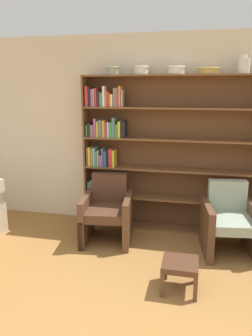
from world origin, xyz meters
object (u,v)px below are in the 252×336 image
(bowl_olive, at_px, (113,70))
(vase_tall, at_px, (244,66))
(armchair_cushioned, at_px, (230,222))
(footstool, at_px, (180,267))
(bowl_brass, at_px, (141,70))
(bookshelf, at_px, (155,153))
(bowl_sage, at_px, (208,70))
(armchair_leather, at_px, (107,212))
(bowl_terracotta, at_px, (176,70))

(bowl_olive, distance_m, vase_tall, 1.71)
(armchair_cushioned, bearing_deg, footstool, 52.94)
(bowl_brass, bearing_deg, bookshelf, 6.20)
(bowl_sage, height_order, armchair_leather, bowl_sage)
(armchair_cushioned, height_order, footstool, armchair_cushioned)
(bowl_olive, xyz_separation_m, bowl_sage, (1.28, 0.00, -0.02))
(bookshelf, bearing_deg, vase_tall, -1.20)
(bowl_terracotta, distance_m, armchair_leather, 2.09)
(bookshelf, relative_size, footstool, 7.04)
(bookshelf, bearing_deg, footstool, -72.82)
(vase_tall, xyz_separation_m, armchair_leather, (-1.66, -0.55, -1.89))
(bowl_olive, xyz_separation_m, armchair_cushioned, (1.63, -0.55, -1.85))
(armchair_leather, bearing_deg, footstool, 129.90)
(bowl_sage, bearing_deg, armchair_leather, -155.95)
(bowl_sage, xyz_separation_m, footstool, (-0.19, -1.51, -1.97))
(bookshelf, xyz_separation_m, bowl_brass, (-0.21, -0.02, 1.13))
(bowl_brass, distance_m, vase_tall, 1.31)
(bowl_terracotta, bearing_deg, bowl_olive, 180.00)
(bowl_terracotta, relative_size, vase_tall, 1.07)
(bookshelf, relative_size, bowl_olive, 12.78)
(bowl_brass, relative_size, vase_tall, 0.92)
(bowl_brass, bearing_deg, bowl_olive, 180.00)
(bowl_olive, bearing_deg, armchair_cushioned, -18.56)
(armchair_cushioned, bearing_deg, vase_tall, -106.19)
(bookshelf, relative_size, armchair_leather, 2.92)
(bowl_brass, relative_size, bowl_terracotta, 0.86)
(bowl_olive, height_order, vase_tall, vase_tall)
(bookshelf, bearing_deg, armchair_cushioned, -29.24)
(bookshelf, distance_m, bowl_terracotta, 1.15)
(vase_tall, bearing_deg, footstool, -112.47)
(bowl_brass, relative_size, armchair_leather, 0.24)
(bowl_terracotta, height_order, bowl_sage, bowl_terracotta)
(bowl_brass, xyz_separation_m, vase_tall, (1.31, 0.00, 0.04))
(armchair_leather, distance_m, armchair_cushioned, 1.57)
(armchair_leather, bearing_deg, bowl_terracotta, -153.07)
(vase_tall, xyz_separation_m, footstool, (-0.62, -1.51, -2.03))
(armchair_cushioned, relative_size, footstool, 2.41)
(bowl_terracotta, bearing_deg, armchair_leather, -146.07)
(bowl_brass, xyz_separation_m, armchair_leather, (-0.34, -0.55, -1.85))
(bowl_olive, height_order, armchair_leather, bowl_olive)
(bowl_olive, xyz_separation_m, vase_tall, (1.71, 0.00, 0.04))
(armchair_cushioned, bearing_deg, bowl_brass, -31.66)
(armchair_leather, bearing_deg, bowl_sage, -162.95)
(bowl_olive, distance_m, armchair_cushioned, 2.53)
(vase_tall, distance_m, footstool, 2.60)
(armchair_cushioned, bearing_deg, bowl_sage, -65.15)
(bookshelf, height_order, bowl_brass, bowl_brass)
(bowl_olive, relative_size, bowl_brass, 0.94)
(footstool, bearing_deg, bowl_terracotta, 98.21)
(bookshelf, xyz_separation_m, bowl_terracotta, (0.26, -0.02, 1.12))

